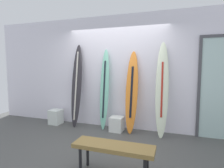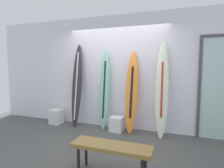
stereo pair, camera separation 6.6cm
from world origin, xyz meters
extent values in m
cube|color=#494A47|center=(0.00, 0.00, -0.02)|extent=(8.00, 8.00, 0.04)
cube|color=white|center=(0.00, 1.30, 1.40)|extent=(7.20, 0.20, 2.80)
ellipsoid|color=#2B282D|center=(-1.00, 0.97, 1.06)|extent=(0.28, 0.39, 2.12)
cube|color=beige|center=(-1.00, 0.94, 1.06)|extent=(0.04, 0.28, 1.73)
cone|color=black|center=(-1.00, 0.88, 0.19)|extent=(0.07, 0.08, 0.11)
ellipsoid|color=#7ED0B2|center=(-0.25, 1.01, 0.99)|extent=(0.23, 0.32, 1.98)
cube|color=black|center=(-0.25, 0.98, 0.99)|extent=(0.04, 0.18, 1.39)
cone|color=black|center=(-0.25, 0.96, 0.18)|extent=(0.07, 0.08, 0.11)
ellipsoid|color=orange|center=(0.44, 0.99, 0.96)|extent=(0.29, 0.39, 1.91)
cube|color=black|center=(0.44, 0.97, 0.96)|extent=(0.05, 0.22, 1.17)
cone|color=black|center=(0.44, 0.89, 0.17)|extent=(0.07, 0.09, 0.11)
ellipsoid|color=silver|center=(1.12, 0.95, 1.05)|extent=(0.29, 0.43, 2.10)
cube|color=#AE271B|center=(1.12, 0.92, 1.05)|extent=(0.05, 0.21, 1.19)
cube|color=white|center=(0.10, 0.92, 0.17)|extent=(0.31, 0.31, 0.34)
cube|color=silver|center=(-1.63, 0.92, 0.19)|extent=(0.31, 0.31, 0.38)
cube|color=#47474C|center=(1.88, 1.18, 1.07)|extent=(0.06, 0.06, 2.15)
cube|color=olive|center=(0.58, -0.79, 0.42)|extent=(1.16, 0.34, 0.06)
cylinder|color=black|center=(0.11, -0.91, 0.20)|extent=(0.04, 0.04, 0.39)
cylinder|color=black|center=(0.11, -0.67, 0.20)|extent=(0.04, 0.04, 0.39)
cylinder|color=black|center=(1.04, -0.67, 0.20)|extent=(0.04, 0.04, 0.39)
camera|label=1|loc=(1.35, -3.13, 1.55)|focal=29.15mm
camera|label=2|loc=(1.41, -3.11, 1.55)|focal=29.15mm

